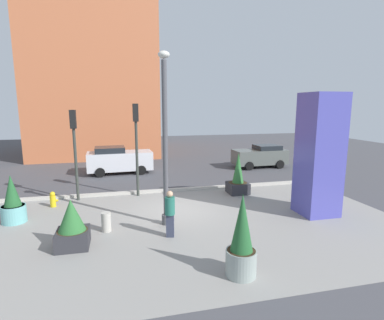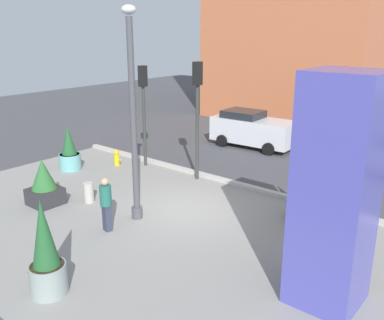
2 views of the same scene
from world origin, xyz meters
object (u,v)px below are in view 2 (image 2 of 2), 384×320
art_pillar_blue (335,194)px  lamp_post (133,122)px  car_curb_east (253,129)px  pedestrian_by_curb (106,202)px  potted_plant_near_left (44,184)px  traffic_light_far_side (197,102)px  traffic_light_corner (144,100)px  potted_plant_mid_plaza (69,152)px  potted_plant_curbside (309,197)px  concrete_bollard (89,193)px  potted_plant_by_pillar (46,256)px  fire_hydrant (117,158)px

art_pillar_blue → lamp_post: bearing=177.5°
car_curb_east → pedestrian_by_curb: car_curb_east is taller
potted_plant_near_left → traffic_light_far_side: 6.59m
traffic_light_far_side → art_pillar_blue: bearing=-31.3°
traffic_light_corner → potted_plant_mid_plaza: bearing=-130.4°
potted_plant_near_left → lamp_post: bearing=20.9°
potted_plant_near_left → traffic_light_far_side: size_ratio=0.35×
potted_plant_curbside → pedestrian_by_curb: bearing=-133.7°
lamp_post → traffic_light_far_side: (-0.87, 4.28, -0.04)m
car_curb_east → concrete_bollard: bearing=-92.9°
potted_plant_by_pillar → pedestrian_by_curb: 3.39m
art_pillar_blue → traffic_light_corner: size_ratio=1.17×
potted_plant_near_left → pedestrian_by_curb: 3.35m
potted_plant_mid_plaza → traffic_light_far_side: traffic_light_far_side is taller
potted_plant_curbside → car_curb_east: size_ratio=0.50×
potted_plant_curbside → car_curb_east: bearing=133.3°
potted_plant_curbside → fire_hydrant: potted_plant_curbside is taller
lamp_post → traffic_light_far_side: size_ratio=1.39×
art_pillar_blue → traffic_light_corner: art_pillar_blue is taller
potted_plant_by_pillar → traffic_light_far_side: traffic_light_far_side is taller
lamp_post → art_pillar_blue: bearing=-2.5°
potted_plant_by_pillar → potted_plant_curbside: (2.99, 7.74, -0.19)m
potted_plant_by_pillar → potted_plant_near_left: bearing=148.6°
art_pillar_blue → potted_plant_curbside: art_pillar_blue is taller
potted_plant_near_left → potted_plant_mid_plaza: 3.97m
lamp_post → car_curb_east: bearing=100.1°
potted_plant_mid_plaza → fire_hydrant: (1.16, 1.71, -0.45)m
art_pillar_blue → pedestrian_by_curb: (-6.68, -0.94, -1.67)m
car_curb_east → art_pillar_blue: bearing=-51.0°
pedestrian_by_curb → potted_plant_near_left: bearing=-178.9°
lamp_post → potted_plant_near_left: lamp_post is taller
art_pillar_blue → potted_plant_near_left: 10.25m
traffic_light_corner → car_curb_east: (2.07, 5.92, -2.09)m
fire_hydrant → car_curb_east: (3.09, 6.78, 0.59)m
potted_plant_mid_plaza → concrete_bollard: bearing=-26.2°
art_pillar_blue → fire_hydrant: bearing=162.5°
fire_hydrant → potted_plant_near_left: bearing=-72.0°
potted_plant_by_pillar → potted_plant_mid_plaza: bearing=141.9°
art_pillar_blue → potted_plant_curbside: 4.72m
concrete_bollard → traffic_light_far_side: bearing=71.8°
potted_plant_curbside → traffic_light_corner: (-8.34, 0.73, 2.23)m
pedestrian_by_curb → traffic_light_corner: bearing=125.2°
potted_plant_curbside → potted_plant_near_left: bearing=-148.7°
lamp_post → pedestrian_by_curb: lamp_post is taller
potted_plant_near_left → traffic_light_corner: size_ratio=0.37×
traffic_light_corner → pedestrian_by_curb: size_ratio=2.60×
fire_hydrant → pedestrian_by_curb: bearing=-43.4°
lamp_post → potted_plant_near_left: size_ratio=3.99×
traffic_light_corner → potted_plant_curbside: bearing=-5.0°
potted_plant_curbside → traffic_light_far_side: bearing=171.5°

